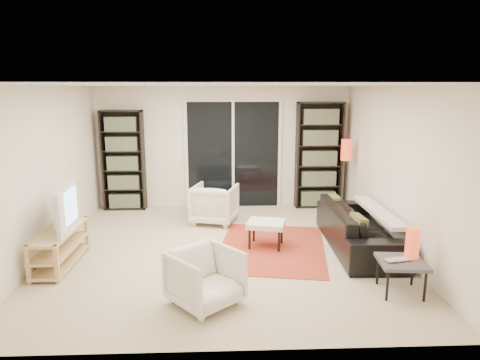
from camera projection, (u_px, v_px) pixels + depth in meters
name	position (u px, v px, depth m)	size (l,w,h in m)	color
floor	(224.00, 250.00, 6.35)	(5.00, 5.00, 0.00)	beige
wall_back	(223.00, 147.00, 8.54)	(5.00, 0.02, 2.40)	silver
wall_front	(224.00, 226.00, 3.66)	(5.00, 0.02, 2.40)	silver
wall_left	(45.00, 172.00, 6.00)	(0.02, 5.00, 2.40)	silver
wall_right	(396.00, 170.00, 6.20)	(0.02, 5.00, 2.40)	silver
ceiling	(223.00, 85.00, 5.85)	(5.00, 5.00, 0.02)	white
sliding_door	(233.00, 155.00, 8.55)	(1.92, 0.08, 2.16)	white
bookshelf_left	(123.00, 160.00, 8.35)	(0.80, 0.30, 1.95)	black
bookshelf_right	(319.00, 155.00, 8.48)	(0.90, 0.30, 2.10)	black
tv_stand	(60.00, 246.00, 5.78)	(0.40, 1.26, 0.50)	tan
tv	(58.00, 209.00, 5.67)	(1.00, 0.13, 0.58)	black
rug	(272.00, 248.00, 6.43)	(1.55, 2.10, 0.01)	#A83522
sofa	(359.00, 227.00, 6.40)	(2.19, 0.86, 0.64)	black
armchair_back	(215.00, 204.00, 7.61)	(0.73, 0.76, 0.69)	silver
armchair_front	(205.00, 278.00, 4.69)	(0.67, 0.69, 0.63)	silver
ottoman	(266.00, 225.00, 6.41)	(0.64, 0.57, 0.40)	silver
side_table	(402.00, 264.00, 4.96)	(0.57, 0.57, 0.40)	#444449
laptop	(400.00, 261.00, 4.90)	(0.30, 0.19, 0.02)	silver
table_lamp	(412.00, 243.00, 5.00)	(0.16, 0.16, 0.36)	red
floor_lamp	(346.00, 157.00, 7.92)	(0.22, 0.22, 1.44)	black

